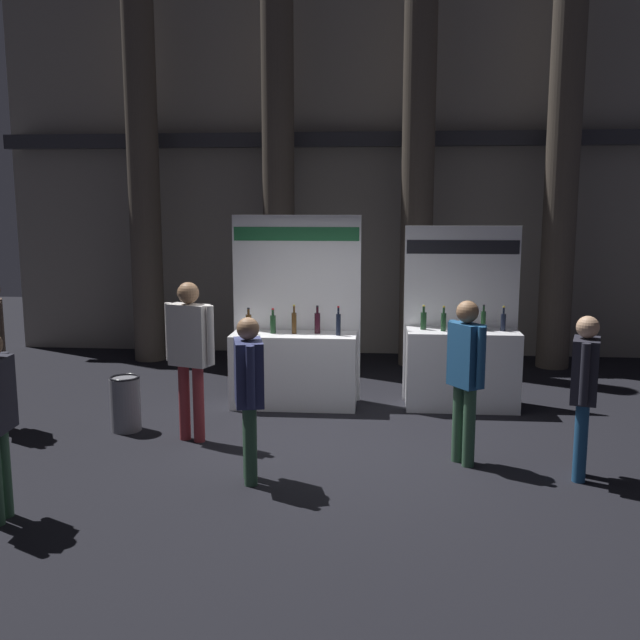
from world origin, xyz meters
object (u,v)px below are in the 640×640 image
object	(u,v)px
visitor_2	(584,383)
visitor_6	(466,369)
trash_bin	(125,403)
visitor_1	(190,346)
visitor_4	(249,384)
exhibitor_booth_0	(294,360)
exhibitor_booth_1	(462,361)

from	to	relation	value
visitor_2	visitor_6	xyz separation A→B (m)	(-1.08, 0.31, 0.04)
trash_bin	visitor_1	bearing A→B (deg)	-18.24
visitor_1	visitor_2	size ratio (longest dim) A/B	1.12
visitor_1	visitor_2	xyz separation A→B (m)	(4.02, -0.78, -0.13)
visitor_4	visitor_6	xyz separation A→B (m)	(2.08, 0.65, 0.03)
exhibitor_booth_0	trash_bin	distance (m)	2.23
visitor_1	visitor_4	distance (m)	1.43
exhibitor_booth_0	visitor_4	distance (m)	2.67
exhibitor_booth_0	visitor_4	world-z (taller)	exhibitor_booth_0
visitor_1	visitor_4	world-z (taller)	visitor_1
trash_bin	visitor_2	world-z (taller)	visitor_2
visitor_6	visitor_2	bearing A→B (deg)	40.72
trash_bin	visitor_6	distance (m)	3.94
exhibitor_booth_1	trash_bin	xyz separation A→B (m)	(-4.01, -1.33, -0.28)
visitor_2	visitor_4	distance (m)	3.17
exhibitor_booth_0	exhibitor_booth_1	distance (m)	2.18
exhibitor_booth_0	visitor_1	distance (m)	1.87
trash_bin	visitor_4	distance (m)	2.32
trash_bin	visitor_6	xyz separation A→B (m)	(3.81, -0.76, 0.66)
exhibitor_booth_1	visitor_2	world-z (taller)	exhibitor_booth_1
exhibitor_booth_0	trash_bin	size ratio (longest dim) A/B	3.82
exhibitor_booth_1	visitor_1	world-z (taller)	exhibitor_booth_1
exhibitor_booth_1	visitor_4	xyz separation A→B (m)	(-2.28, -2.75, 0.35)
visitor_4	trash_bin	bearing A→B (deg)	36.56
exhibitor_booth_1	exhibitor_booth_0	bearing A→B (deg)	-177.44
trash_bin	visitor_6	size ratio (longest dim) A/B	0.39
exhibitor_booth_1	trash_bin	size ratio (longest dim) A/B	3.61
trash_bin	visitor_2	bearing A→B (deg)	-12.30
trash_bin	exhibitor_booth_1	bearing A→B (deg)	18.37
visitor_2	exhibitor_booth_1	bearing A→B (deg)	36.83
visitor_6	exhibitor_booth_0	bearing A→B (deg)	-168.69
exhibitor_booth_1	visitor_4	world-z (taller)	exhibitor_booth_1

